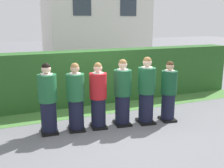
{
  "coord_description": "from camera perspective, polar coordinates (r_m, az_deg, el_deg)",
  "views": [
    {
      "loc": [
        -2.34,
        -5.68,
        2.5
      ],
      "look_at": [
        0.0,
        0.0,
        1.05
      ],
      "focal_mm": 42.96,
      "sensor_mm": 36.0,
      "label": 1
    }
  ],
  "objects": [
    {
      "name": "student_front_row_0",
      "position": [
        6.17,
        -13.49,
        -3.4
      ],
      "size": [
        0.42,
        0.52,
        1.62
      ],
      "color": "black",
      "rests_on": "ground"
    },
    {
      "name": "school_building_main",
      "position": [
        15.43,
        -3.65,
        17.21
      ],
      "size": [
        5.79,
        3.56,
        6.95
      ],
      "color": "silver",
      "rests_on": "ground"
    },
    {
      "name": "student_front_row_5",
      "position": [
        6.92,
        11.96,
        -1.83
      ],
      "size": [
        0.42,
        0.49,
        1.54
      ],
      "color": "black",
      "rests_on": "ground"
    },
    {
      "name": "student_front_row_1",
      "position": [
        6.22,
        -7.72,
        -3.13
      ],
      "size": [
        0.42,
        0.5,
        1.59
      ],
      "color": "black",
      "rests_on": "ground"
    },
    {
      "name": "student_in_red_blazer",
      "position": [
        6.32,
        -2.96,
        -2.81
      ],
      "size": [
        0.42,
        0.5,
        1.58
      ],
      "color": "black",
      "rests_on": "ground"
    },
    {
      "name": "lawn_strip",
      "position": [
        7.75,
        -3.59,
        -5.53
      ],
      "size": [
        10.28,
        0.9,
        0.01
      ],
      "primitive_type": "cube",
      "color": "#477A38",
      "rests_on": "ground"
    },
    {
      "name": "student_front_row_4",
      "position": [
        6.65,
        7.33,
        -1.69
      ],
      "size": [
        0.45,
        0.52,
        1.67
      ],
      "color": "black",
      "rests_on": "ground"
    },
    {
      "name": "student_front_row_3",
      "position": [
        6.49,
        2.27,
        -2.16
      ],
      "size": [
        0.42,
        0.5,
        1.63
      ],
      "color": "black",
      "rests_on": "ground"
    },
    {
      "name": "hedge",
      "position": [
        8.27,
        -5.47,
        1.46
      ],
      "size": [
        10.28,
        0.7,
        1.63
      ],
      "color": "#285623",
      "rests_on": "ground"
    },
    {
      "name": "ground_plane",
      "position": [
        6.63,
        0.0,
        -8.86
      ],
      "size": [
        60.0,
        60.0,
        0.0
      ],
      "primitive_type": "plane",
      "color": "slate"
    }
  ]
}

